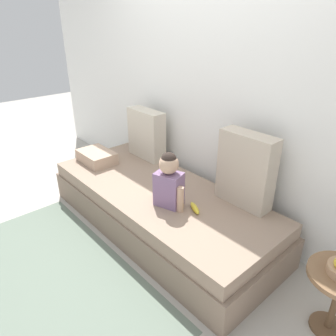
% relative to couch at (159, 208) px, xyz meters
% --- Properties ---
extents(ground_plane, '(12.00, 12.00, 0.00)m').
position_rel_couch_xyz_m(ground_plane, '(0.00, 0.00, -0.20)').
color(ground_plane, '#B2ADA3').
extents(back_wall, '(5.49, 0.10, 2.45)m').
position_rel_couch_xyz_m(back_wall, '(0.00, 0.59, 1.02)').
color(back_wall, white).
rests_on(back_wall, ground).
extents(couch, '(2.29, 0.93, 0.40)m').
position_rel_couch_xyz_m(couch, '(0.00, 0.00, 0.00)').
color(couch, '#826C5B').
rests_on(couch, ground).
extents(throw_pillow_left, '(0.45, 0.16, 0.52)m').
position_rel_couch_xyz_m(throw_pillow_left, '(-0.63, 0.36, 0.46)').
color(throw_pillow_left, beige).
rests_on(throw_pillow_left, couch).
extents(throw_pillow_right, '(0.46, 0.16, 0.60)m').
position_rel_couch_xyz_m(throw_pillow_right, '(0.63, 0.36, 0.50)').
color(throw_pillow_right, '#C1B29E').
rests_on(throw_pillow_right, couch).
extents(toddler, '(0.32, 0.21, 0.46)m').
position_rel_couch_xyz_m(toddler, '(0.25, -0.10, 0.42)').
color(toddler, gray).
rests_on(toddler, couch).
extents(banana, '(0.17, 0.12, 0.04)m').
position_rel_couch_xyz_m(banana, '(0.45, -0.01, 0.22)').
color(banana, yellow).
rests_on(banana, couch).
extents(folded_blanket, '(0.40, 0.28, 0.12)m').
position_rel_couch_xyz_m(folded_blanket, '(-0.87, -0.12, 0.26)').
color(folded_blanket, tan).
rests_on(folded_blanket, couch).
extents(floor_rug, '(2.06, 1.00, 0.01)m').
position_rel_couch_xyz_m(floor_rug, '(0.00, -1.01, -0.19)').
color(floor_rug, slate).
rests_on(floor_rug, ground).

